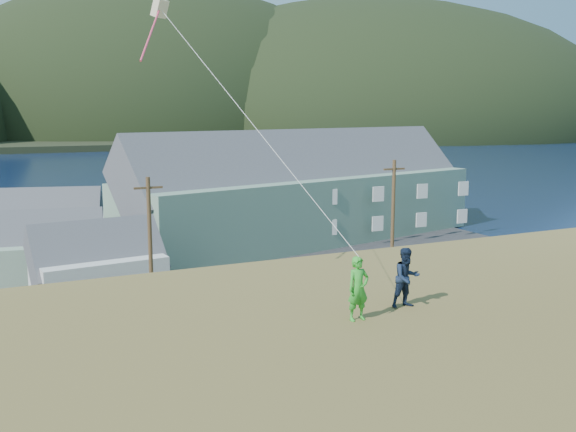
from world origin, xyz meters
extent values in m
plane|color=#0A1638|center=(0.00, 0.00, 0.00)|extent=(900.00, 900.00, 0.00)
cube|color=#4C3D19|center=(0.00, -2.00, 0.05)|extent=(110.00, 8.00, 0.10)
cube|color=#28282B|center=(0.00, 17.00, 0.06)|extent=(72.00, 36.00, 0.12)
cube|color=gray|center=(-6.00, 40.00, 0.45)|extent=(26.00, 14.00, 0.90)
cube|color=black|center=(0.00, 330.00, 1.00)|extent=(900.00, 320.00, 2.00)
ellipsoid|color=black|center=(70.00, 290.00, 2.00)|extent=(230.00, 207.00, 142.60)
ellipsoid|color=black|center=(180.00, 270.00, 2.00)|extent=(280.00, 252.00, 134.40)
ellipsoid|color=black|center=(300.00, 300.00, 2.00)|extent=(240.00, 216.00, 100.80)
cube|color=gray|center=(18.60, 21.85, 3.26)|extent=(38.04, 18.57, 6.28)
cube|color=#47474C|center=(18.60, 21.85, 8.07)|extent=(38.46, 18.42, 10.19)
cube|color=gray|center=(-6.04, 15.93, 1.62)|extent=(9.21, 6.89, 2.99)
cube|color=#47474C|center=(-6.04, 15.93, 3.86)|extent=(9.68, 6.82, 5.45)
cube|color=silver|center=(-3.06, 8.76, 1.68)|extent=(8.38, 6.41, 3.12)
cube|color=#47474C|center=(-3.06, 8.76, 4.02)|extent=(8.86, 6.37, 5.47)
cube|color=gray|center=(-5.54, 25.68, 1.75)|extent=(11.37, 8.45, 3.25)
cube|color=#47474C|center=(-5.54, 25.68, 4.29)|extent=(11.83, 8.51, 6.03)
cylinder|color=#47331E|center=(-1.20, 1.50, 4.56)|extent=(0.24, 0.24, 8.89)
cylinder|color=#47331E|center=(14.99, 1.50, 4.77)|extent=(0.24, 0.24, 9.30)
imported|color=#BDBDBD|center=(-6.74, 23.24, 0.82)|extent=(2.01, 4.82, 1.39)
imported|color=#3A5F91|center=(2.80, 23.22, 0.90)|extent=(1.92, 4.84, 1.57)
imported|color=black|center=(-1.66, 23.92, 0.81)|extent=(1.91, 4.17, 1.39)
imported|color=black|center=(-4.58, 17.08, 0.88)|extent=(2.14, 5.23, 1.51)
imported|color=navy|center=(-1.02, 17.12, 0.83)|extent=(2.08, 4.33, 1.43)
imported|color=green|center=(-0.54, -19.72, 8.05)|extent=(0.64, 0.43, 1.70)
imported|color=#142037|center=(1.26, -19.32, 8.04)|extent=(0.83, 0.66, 1.68)
cube|color=beige|center=(-3.90, -13.17, 15.75)|extent=(0.61, 0.60, 0.60)
cylinder|color=#EE3E5E|center=(-4.50, -14.42, 14.85)|extent=(0.06, 0.06, 3.31)
cylinder|color=white|center=(-2.22, -16.44, 12.32)|extent=(0.02, 0.02, 10.05)
camera|label=1|loc=(-9.00, -33.56, 12.63)|focal=40.00mm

